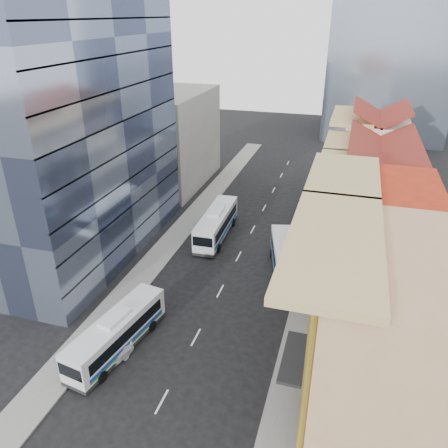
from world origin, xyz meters
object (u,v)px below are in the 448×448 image
(shophouse_tan, at_px, (384,335))
(sedan_left, at_px, (105,357))
(bus_left_near, at_px, (117,332))
(office_tower, at_px, (69,117))
(bus_left_far, at_px, (216,223))
(bus_right, at_px, (286,259))

(shophouse_tan, relative_size, sedan_left, 3.01)
(bus_left_near, xyz_separation_m, sedan_left, (0.00, -1.96, -0.85))
(shophouse_tan, distance_m, office_tower, 35.19)
(bus_left_near, height_order, bus_left_far, bus_left_far)
(shophouse_tan, distance_m, bus_left_near, 19.98)
(bus_left_near, height_order, bus_right, bus_right)
(bus_left_far, height_order, bus_right, bus_left_far)
(shophouse_tan, height_order, sedan_left, shophouse_tan)
(bus_left_far, distance_m, bus_right, 10.99)
(sedan_left, bearing_deg, shophouse_tan, 22.99)
(bus_left_near, relative_size, bus_left_far, 0.93)
(shophouse_tan, height_order, bus_left_far, shophouse_tan)
(bus_left_near, distance_m, bus_right, 18.64)
(bus_right, bearing_deg, bus_left_near, -140.41)
(shophouse_tan, xyz_separation_m, office_tower, (-31.00, 14.00, 9.00))
(office_tower, distance_m, sedan_left, 24.29)
(bus_right, bearing_deg, shophouse_tan, -74.74)
(shophouse_tan, bearing_deg, bus_right, 119.51)
(shophouse_tan, xyz_separation_m, bus_left_far, (-17.78, 20.90, -4.23))
(shophouse_tan, distance_m, bus_left_far, 27.76)
(bus_left_near, bearing_deg, sedan_left, -80.53)
(bus_right, distance_m, sedan_left, 20.28)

